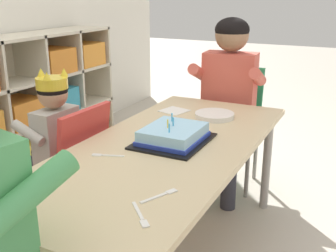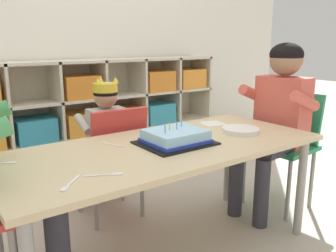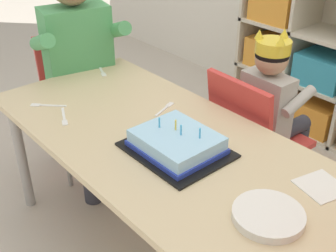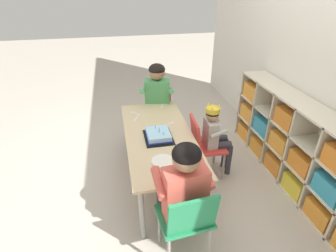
{
  "view_description": "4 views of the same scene",
  "coord_description": "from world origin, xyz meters",
  "px_view_note": "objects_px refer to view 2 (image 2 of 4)",
  "views": [
    {
      "loc": [
        -1.39,
        -0.71,
        1.16
      ],
      "look_at": [
        0.04,
        0.0,
        0.63
      ],
      "focal_mm": 44.19,
      "sensor_mm": 36.0,
      "label": 1
    },
    {
      "loc": [
        -0.91,
        -1.27,
        1.02
      ],
      "look_at": [
        0.06,
        0.06,
        0.63
      ],
      "focal_mm": 38.14,
      "sensor_mm": 36.0,
      "label": 2
    },
    {
      "loc": [
        0.94,
        -0.82,
        1.36
      ],
      "look_at": [
        -0.0,
        -0.0,
        0.63
      ],
      "focal_mm": 46.74,
      "sensor_mm": 36.0,
      "label": 3
    },
    {
      "loc": [
        2.22,
        -0.37,
        1.93
      ],
      "look_at": [
        0.04,
        0.08,
        0.67
      ],
      "focal_mm": 28.64,
      "sensor_mm": 36.0,
      "label": 4
    }
  ],
  "objects_px": {
    "guest_at_table_side": "(277,111)",
    "fork_scattered_mid_table": "(1,163)",
    "classroom_chair_guest_side": "(285,138)",
    "fork_by_napkin": "(106,175)",
    "birthday_cake_on_tray": "(175,138)",
    "fork_near_cake_tray": "(70,184)",
    "paper_plate_stack": "(241,130)",
    "fork_at_table_front_edge": "(111,144)",
    "activity_table": "(165,156)",
    "classroom_chair_blue": "(113,155)",
    "child_with_crown": "(104,130)"
  },
  "relations": [
    {
      "from": "guest_at_table_side",
      "to": "fork_scattered_mid_table",
      "type": "height_order",
      "value": "guest_at_table_side"
    },
    {
      "from": "classroom_chair_guest_side",
      "to": "fork_by_napkin",
      "type": "distance_m",
      "value": 1.36
    },
    {
      "from": "guest_at_table_side",
      "to": "birthday_cake_on_tray",
      "type": "distance_m",
      "value": 0.78
    },
    {
      "from": "fork_by_napkin",
      "to": "fork_near_cake_tray",
      "type": "distance_m",
      "value": 0.13
    },
    {
      "from": "guest_at_table_side",
      "to": "birthday_cake_on_tray",
      "type": "bearing_deg",
      "value": -92.35
    },
    {
      "from": "paper_plate_stack",
      "to": "fork_near_cake_tray",
      "type": "xyz_separation_m",
      "value": [
        -0.97,
        -0.14,
        -0.01
      ]
    },
    {
      "from": "classroom_chair_guest_side",
      "to": "birthday_cake_on_tray",
      "type": "bearing_deg",
      "value": -92.04
    },
    {
      "from": "fork_at_table_front_edge",
      "to": "fork_scattered_mid_table",
      "type": "height_order",
      "value": "same"
    },
    {
      "from": "classroom_chair_guest_side",
      "to": "fork_scattered_mid_table",
      "type": "bearing_deg",
      "value": -99.58
    },
    {
      "from": "fork_at_table_front_edge",
      "to": "fork_by_napkin",
      "type": "bearing_deg",
      "value": -49.04
    },
    {
      "from": "guest_at_table_side",
      "to": "fork_by_napkin",
      "type": "bearing_deg",
      "value": -85.33
    },
    {
      "from": "activity_table",
      "to": "classroom_chair_blue",
      "type": "xyz_separation_m",
      "value": [
        -0.02,
        0.48,
        -0.12
      ]
    },
    {
      "from": "fork_at_table_front_edge",
      "to": "fork_scattered_mid_table",
      "type": "xyz_separation_m",
      "value": [
        -0.46,
        0.01,
        0.0
      ]
    },
    {
      "from": "birthday_cake_on_tray",
      "to": "fork_scattered_mid_table",
      "type": "bearing_deg",
      "value": 166.09
    },
    {
      "from": "birthday_cake_on_tray",
      "to": "paper_plate_stack",
      "type": "relative_size",
      "value": 1.69
    },
    {
      "from": "birthday_cake_on_tray",
      "to": "fork_at_table_front_edge",
      "type": "xyz_separation_m",
      "value": [
        -0.25,
        0.16,
        -0.03
      ]
    },
    {
      "from": "fork_near_cake_tray",
      "to": "activity_table",
      "type": "bearing_deg",
      "value": -24.83
    },
    {
      "from": "activity_table",
      "to": "child_with_crown",
      "type": "relative_size",
      "value": 1.81
    },
    {
      "from": "birthday_cake_on_tray",
      "to": "activity_table",
      "type": "bearing_deg",
      "value": 163.96
    },
    {
      "from": "guest_at_table_side",
      "to": "fork_at_table_front_edge",
      "type": "height_order",
      "value": "guest_at_table_side"
    },
    {
      "from": "child_with_crown",
      "to": "activity_table",
      "type": "bearing_deg",
      "value": 93.94
    },
    {
      "from": "birthday_cake_on_tray",
      "to": "fork_scattered_mid_table",
      "type": "xyz_separation_m",
      "value": [
        -0.71,
        0.18,
        -0.03
      ]
    },
    {
      "from": "child_with_crown",
      "to": "fork_near_cake_tray",
      "type": "distance_m",
      "value": 0.93
    },
    {
      "from": "fork_at_table_front_edge",
      "to": "fork_near_cake_tray",
      "type": "bearing_deg",
      "value": -63.12
    },
    {
      "from": "child_with_crown",
      "to": "guest_at_table_side",
      "type": "bearing_deg",
      "value": 148.32
    },
    {
      "from": "activity_table",
      "to": "child_with_crown",
      "type": "distance_m",
      "value": 0.59
    },
    {
      "from": "birthday_cake_on_tray",
      "to": "fork_by_napkin",
      "type": "height_order",
      "value": "birthday_cake_on_tray"
    },
    {
      "from": "guest_at_table_side",
      "to": "classroom_chair_blue",
      "type": "bearing_deg",
      "value": -123.01
    },
    {
      "from": "activity_table",
      "to": "classroom_chair_guest_side",
      "type": "bearing_deg",
      "value": 1.87
    },
    {
      "from": "birthday_cake_on_tray",
      "to": "fork_near_cake_tray",
      "type": "relative_size",
      "value": 2.94
    },
    {
      "from": "guest_at_table_side",
      "to": "paper_plate_stack",
      "type": "distance_m",
      "value": 0.39
    },
    {
      "from": "classroom_chair_blue",
      "to": "birthday_cake_on_tray",
      "type": "distance_m",
      "value": 0.53
    },
    {
      "from": "fork_by_napkin",
      "to": "fork_scattered_mid_table",
      "type": "xyz_separation_m",
      "value": [
        -0.27,
        0.35,
        0.0
      ]
    },
    {
      "from": "classroom_chair_guest_side",
      "to": "fork_at_table_front_edge",
      "type": "bearing_deg",
      "value": -100.78
    },
    {
      "from": "birthday_cake_on_tray",
      "to": "fork_near_cake_tray",
      "type": "distance_m",
      "value": 0.6
    },
    {
      "from": "paper_plate_stack",
      "to": "fork_near_cake_tray",
      "type": "distance_m",
      "value": 0.98
    },
    {
      "from": "fork_at_table_front_edge",
      "to": "guest_at_table_side",
      "type": "bearing_deg",
      "value": 63.4
    },
    {
      "from": "activity_table",
      "to": "classroom_chair_blue",
      "type": "relative_size",
      "value": 2.24
    },
    {
      "from": "activity_table",
      "to": "classroom_chair_blue",
      "type": "height_order",
      "value": "classroom_chair_blue"
    },
    {
      "from": "activity_table",
      "to": "fork_near_cake_tray",
      "type": "relative_size",
      "value": 13.6
    },
    {
      "from": "classroom_chair_guest_side",
      "to": "paper_plate_stack",
      "type": "bearing_deg",
      "value": -86.09
    },
    {
      "from": "classroom_chair_blue",
      "to": "birthday_cake_on_tray",
      "type": "relative_size",
      "value": 2.07
    },
    {
      "from": "paper_plate_stack",
      "to": "fork_scattered_mid_table",
      "type": "xyz_separation_m",
      "value": [
        -1.11,
        0.21,
        -0.01
      ]
    },
    {
      "from": "fork_at_table_front_edge",
      "to": "classroom_chair_guest_side",
      "type": "bearing_deg",
      "value": 64.64
    },
    {
      "from": "classroom_chair_guest_side",
      "to": "classroom_chair_blue",
      "type": "bearing_deg",
      "value": -119.51
    },
    {
      "from": "fork_at_table_front_edge",
      "to": "classroom_chair_blue",
      "type": "bearing_deg",
      "value": 132.1
    },
    {
      "from": "child_with_crown",
      "to": "paper_plate_stack",
      "type": "relative_size",
      "value": 4.32
    },
    {
      "from": "child_with_crown",
      "to": "guest_at_table_side",
      "type": "xyz_separation_m",
      "value": [
        0.85,
        -0.57,
        0.11
      ]
    },
    {
      "from": "child_with_crown",
      "to": "fork_scattered_mid_table",
      "type": "xyz_separation_m",
      "value": [
        -0.64,
        -0.43,
        0.05
      ]
    },
    {
      "from": "child_with_crown",
      "to": "birthday_cake_on_tray",
      "type": "bearing_deg",
      "value": 98.61
    }
  ]
}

